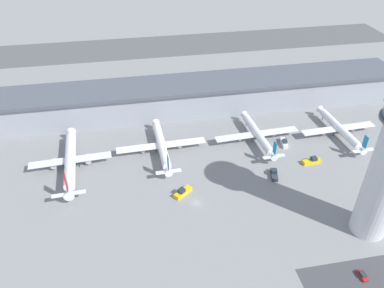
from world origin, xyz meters
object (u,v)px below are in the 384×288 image
Objects in this scene: airplane_gate_delta at (340,129)px; car_white_wagon at (363,275)px; airplane_gate_bravo at (162,145)px; airplane_gate_alpha at (70,160)px; service_truck_fuel at (284,143)px; airplane_gate_charlie at (258,134)px; service_truck_baggage at (312,161)px; service_truck_water at (274,174)px; service_truck_catering at (183,192)px.

car_white_wagon is at bearing -113.10° from airplane_gate_delta.
airplane_gate_bravo reaches higher than airplane_gate_delta.
service_truck_fuel is at bearing -0.11° from airplane_gate_alpha.
airplane_gate_charlie reaches higher than service_truck_baggage.
airplane_gate_charlie is at bearing 131.62° from service_truck_baggage.
airplane_gate_charlie is 40.24m from airplane_gate_delta.
service_truck_water is (-41.44, -23.35, -2.93)m from airplane_gate_delta.
service_truck_water is (39.17, 4.06, -0.09)m from service_truck_catering.
airplane_gate_bravo reaches higher than airplane_gate_charlie.
car_white_wagon is (9.67, -51.16, -0.40)m from service_truck_water.
airplane_gate_delta is 47.66m from service_truck_water.
airplane_gate_bravo is 5.03× the size of service_truck_catering.
airplane_gate_alpha is 84.73m from airplane_gate_charlie.
airplane_gate_delta is at bearing -3.49° from airplane_gate_charlie.
airplane_gate_bravo is at bearing 150.22° from service_truck_water.
service_truck_catering is at bearing -161.22° from airplane_gate_delta.
airplane_gate_alpha reaches higher than service_truck_water.
service_truck_fuel reaches higher than service_truck_catering.
service_truck_water is (43.98, -25.17, -2.78)m from airplane_gate_bravo.
service_truck_baggage is (63.38, -19.77, -2.76)m from airplane_gate_bravo.
airplane_gate_alpha is 5.48× the size of service_truck_baggage.
airplane_gate_bravo reaches higher than service_truck_baggage.
car_white_wagon is at bearing -99.77° from service_truck_baggage.
airplane_gate_alpha is 5.71× the size of service_truck_catering.
airplane_gate_delta is at bearing 1.12° from airplane_gate_alpha.
service_truck_catering is (44.14, -24.97, -3.04)m from airplane_gate_alpha.
airplane_gate_bravo is at bearing 99.34° from service_truck_catering.
service_truck_catering is 1.06× the size of service_truck_fuel.
airplane_gate_alpha is 103.92m from service_truck_baggage.
service_truck_water is (-1.28, -25.80, -2.97)m from airplane_gate_charlie.
airplane_gate_charlie is 1.03× the size of airplane_gate_delta.
service_truck_water is at bearing -29.78° from airplane_gate_bravo.
service_truck_fuel is at bearing -174.76° from airplane_gate_delta.
car_white_wagon is (48.84, -47.10, -0.48)m from service_truck_catering.
car_white_wagon is (-31.77, -74.51, -3.33)m from airplane_gate_delta.
service_truck_fuel is (51.90, 24.78, 0.01)m from service_truck_catering.
service_truck_fuel is at bearing -23.94° from airplane_gate_charlie.
service_truck_water is (-19.40, -5.40, -0.03)m from service_truck_baggage.
service_truck_water is (83.31, -20.90, -3.13)m from airplane_gate_alpha.
service_truck_catering is (4.81, -29.23, -2.70)m from airplane_gate_bravo.
airplane_gate_alpha is at bearing -176.69° from airplane_gate_charlie.
airplane_gate_delta reaches higher than airplane_gate_charlie.
airplane_gate_bravo is 1.03× the size of airplane_gate_delta.
airplane_gate_bravo is 4.84× the size of service_truck_baggage.
airplane_gate_charlie is at bearing 3.31° from airplane_gate_alpha.
airplane_gate_bravo is at bearing 178.78° from airplane_gate_delta.
airplane_gate_alpha reaches higher than airplane_gate_delta.
airplane_gate_delta is 5.20× the size of service_truck_fuel.
service_truck_baggage is at bearing 15.55° from service_truck_water.
airplane_gate_charlie is 27.44m from service_truck_baggage.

